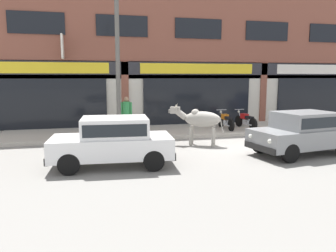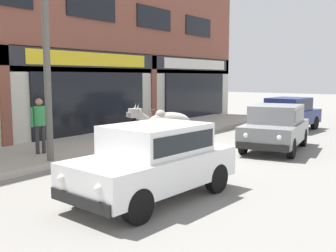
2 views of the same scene
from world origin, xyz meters
name	(u,v)px [view 2 (image 2 of 2)]	position (x,y,z in m)	size (l,w,h in m)	color
ground_plane	(215,151)	(0.00, 0.00, 0.00)	(90.00, 90.00, 0.00)	gray
sidewalk	(125,138)	(0.00, 3.85, 0.08)	(19.00, 3.29, 0.16)	#B7AFA3
shop_building	(88,35)	(0.00, 5.75, 4.01)	(23.00, 1.40, 8.46)	brown
cow	(166,123)	(-1.48, 0.85, 1.01)	(1.95, 1.25, 1.61)	#9E998E
car_0	(154,158)	(-4.97, -1.43, 0.81)	(3.70, 1.86, 1.46)	black
car_1	(276,125)	(1.42, -1.45, 0.81)	(3.77, 2.12, 1.46)	black
car_2	(289,112)	(6.18, -0.25, 0.81)	(3.71, 1.87, 1.46)	black
motorcycle_0	(148,125)	(0.70, 3.32, 0.55)	(0.52, 1.81, 0.88)	black
motorcycle_1	(164,122)	(1.72, 3.30, 0.55)	(0.52, 1.81, 0.88)	black
pedestrian	(40,120)	(-4.00, 3.50, 1.15)	(0.47, 0.32, 1.60)	#2D2D33
utility_pole	(47,56)	(-4.43, 2.50, 2.91)	(0.18, 0.18, 5.50)	#595651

